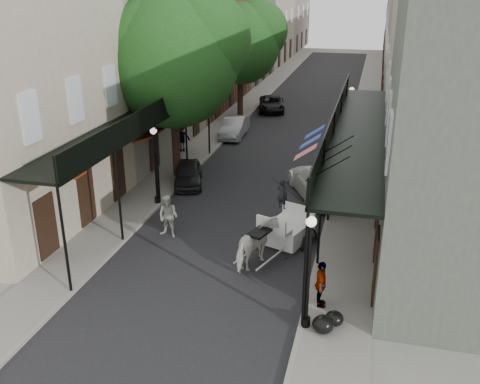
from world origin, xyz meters
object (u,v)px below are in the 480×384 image
Objects in this scene: lamppost_right_near at (308,271)px; carriage at (293,213)px; pedestrian_walking at (168,216)px; horse at (258,245)px; pedestrian_sidewalk_left at (181,137)px; lamppost_right_far at (350,115)px; car_left_near at (188,173)px; car_left_mid at (234,127)px; tree_far at (245,40)px; car_left_far at (272,104)px; car_right_near at (319,182)px; lamppost_left at (156,164)px; car_right_far at (341,132)px; pedestrian_sidewalk_right at (321,284)px; tree_near at (181,55)px.

lamppost_right_near is 6.31m from carriage.
lamppost_right_near is 8.24m from pedestrian_walking.
pedestrian_sidewalk_left is at bearing -39.37° from horse.
lamppost_right_far is 11.93m from car_left_near.
pedestrian_walking is 15.48m from car_left_mid.
car_left_mid is (0.65, -5.75, -5.17)m from tree_far.
lamppost_right_far is 0.86× the size of car_left_far.
car_right_near reaches higher than car_left_near.
lamppost_right_near is 2.03× the size of pedestrian_walking.
tree_far is at bearing -55.69° from horse.
lamppost_left reaches higher than car_right_far.
lamppost_left is 0.86× the size of car_left_far.
lamppost_right_near reaches higher than car_left_near.
lamppost_left reaches higher than pedestrian_sidewalk_right.
tree_near is at bearing 71.94° from pedestrian_sidewalk_left.
tree_near is at bearing -89.81° from tree_far.
lamppost_left reaches higher than car_left_mid.
tree_near is at bearing 98.69° from car_left_near.
car_left_near is at bearing 161.54° from carriage.
lamppost_left is 2.03× the size of pedestrian_walking.
pedestrian_sidewalk_right is 0.30× the size of car_right_near.
lamppost_right_far is 7.83m from car_left_mid.
horse is at bearing -75.13° from car_left_mid.
lamppost_right_near is 1.68m from pedestrian_sidewalk_right.
pedestrian_sidewalk_left is (-1.60, 3.84, -5.47)m from tree_near.
tree_near is 3.25× the size of carriage.
carriage reaches higher than pedestrian_sidewalk_right.
tree_far is 4.71× the size of pedestrian_walking.
lamppost_right_far is 2.03× the size of pedestrian_walking.
car_right_near is (9.05, -5.02, -0.25)m from pedestrian_sidewalk_left.
car_left_mid is at bearing 85.86° from tree_near.
tree_far is at bearing 128.51° from carriage.
carriage is 5.19m from pedestrian_walking.
tree_near is at bearing 124.27° from lamppost_right_near.
pedestrian_sidewalk_left is 5.49m from car_left_near.
lamppost_left reaches higher than pedestrian_sidewalk_left.
pedestrian_sidewalk_right is 0.43× the size of car_right_far.
tree_far reaches higher than lamppost_right_near.
tree_near is 5.38× the size of pedestrian_sidewalk_left.
pedestrian_sidewalk_right is at bearing -70.20° from car_left_mid.
tree_near is at bearing 91.34° from lamppost_left.
car_left_near is at bearing -24.81° from car_right_near.
pedestrian_sidewalk_right is 28.21m from car_left_far.
horse is 1.17× the size of pedestrian_sidewalk_left.
pedestrian_sidewalk_left reaches higher than car_left_far.
car_left_near is (-1.25, 6.00, -0.32)m from pedestrian_walking.
car_left_mid is (-7.70, 0.43, -1.38)m from lamppost_right_far.
lamppost_right_far reaches higher than pedestrian_walking.
pedestrian_sidewalk_left is at bearing -119.29° from car_left_mid.
car_right_near is (5.60, 6.00, -0.15)m from pedestrian_walking.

